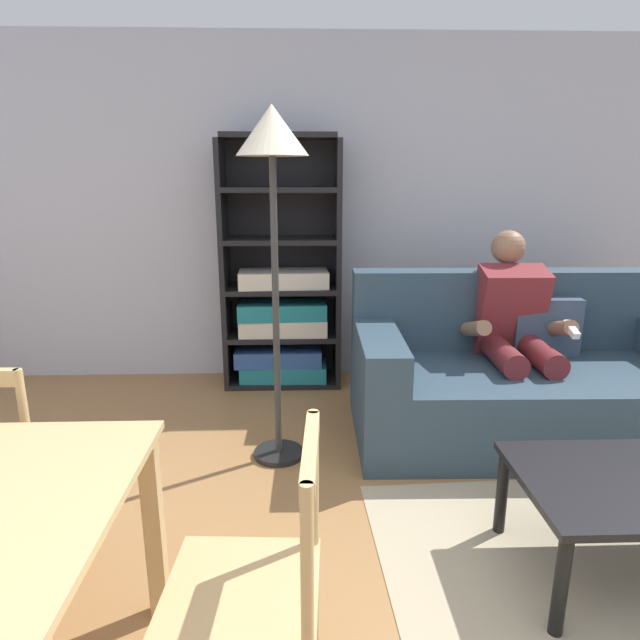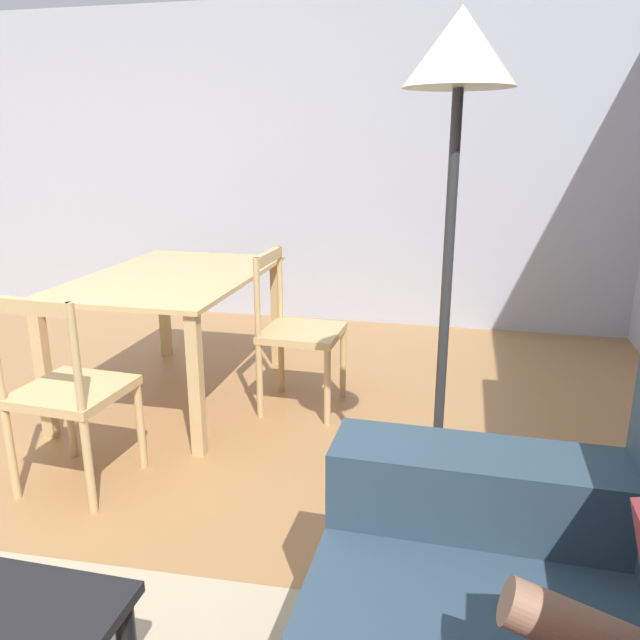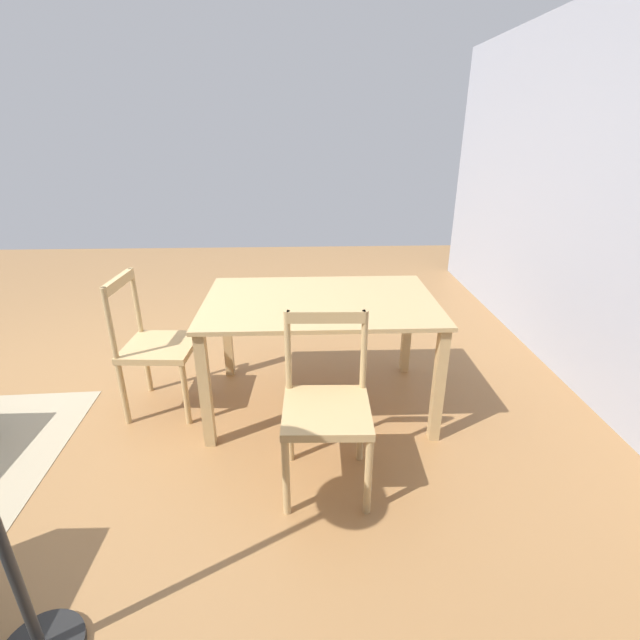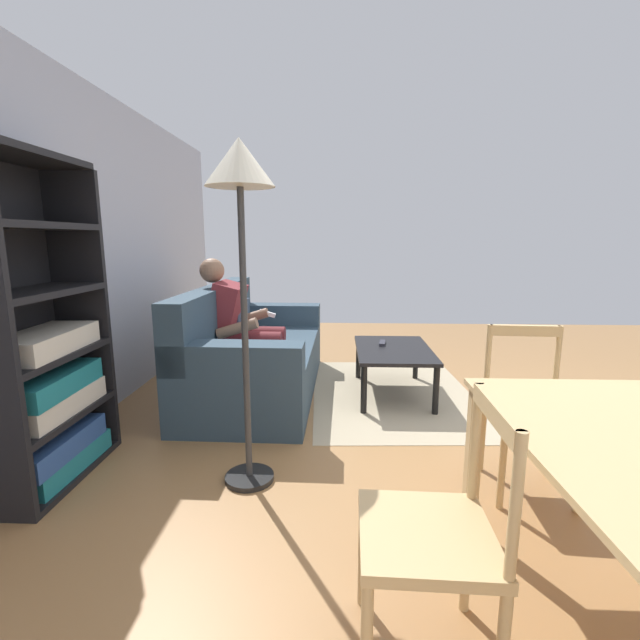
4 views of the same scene
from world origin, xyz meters
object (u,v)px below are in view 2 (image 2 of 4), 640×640
at_px(dining_table, 174,292).
at_px(floor_lamp, 457,104).
at_px(dining_chair_near_wall, 297,332).
at_px(dining_chair_facing_couch, 68,393).

height_order(dining_table, floor_lamp, floor_lamp).
height_order(dining_chair_near_wall, floor_lamp, floor_lamp).
distance_m(dining_chair_near_wall, floor_lamp, 1.74).
bearing_deg(floor_lamp, dining_table, -123.89).
relative_size(dining_table, dining_chair_near_wall, 1.58).
xyz_separation_m(dining_chair_near_wall, dining_chair_facing_couch, (1.03, -0.73, -0.01)).
bearing_deg(dining_chair_facing_couch, floor_lamp, 89.88).
bearing_deg(dining_chair_near_wall, floor_lamp, 38.12).
bearing_deg(dining_chair_near_wall, dining_chair_facing_couch, -35.24).
bearing_deg(dining_table, dining_chair_near_wall, 90.07).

